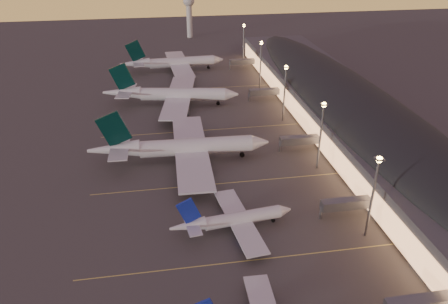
% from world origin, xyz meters
% --- Properties ---
extents(ground, '(700.00, 700.00, 0.00)m').
position_xyz_m(ground, '(0.00, 0.00, 0.00)').
color(ground, '#3D3A38').
extents(airliner_narrow_north, '(37.11, 33.37, 13.25)m').
position_xyz_m(airliner_narrow_north, '(-1.40, 9.18, 3.42)').
color(airliner_narrow_north, silver).
rests_on(airliner_narrow_north, ground).
extents(airliner_wide_near, '(67.82, 61.65, 21.73)m').
position_xyz_m(airliner_wide_near, '(-13.00, 53.89, 5.60)').
color(airliner_wide_near, silver).
rests_on(airliner_wide_near, ground).
extents(airliner_wide_mid, '(66.93, 61.72, 21.47)m').
position_xyz_m(airliner_wide_mid, '(-13.25, 112.90, 5.53)').
color(airliner_wide_mid, silver).
rests_on(airliner_wide_mid, ground).
extents(airliner_wide_far, '(63.25, 57.67, 20.24)m').
position_xyz_m(airliner_wide_far, '(-8.79, 170.18, 5.21)').
color(airliner_wide_far, silver).
rests_on(airliner_wide_far, ground).
extents(terminal_building, '(56.35, 255.00, 17.46)m').
position_xyz_m(terminal_building, '(61.84, 72.47, 8.78)').
color(terminal_building, '#47474C').
rests_on(terminal_building, ground).
extents(light_masts, '(2.20, 217.20, 25.90)m').
position_xyz_m(light_masts, '(36.00, 65.00, 17.55)').
color(light_masts, slate).
rests_on(light_masts, ground).
extents(radar_tower, '(9.00, 9.00, 32.50)m').
position_xyz_m(radar_tower, '(10.00, 260.00, 21.87)').
color(radar_tower, silver).
rests_on(radar_tower, ground).
extents(lane_markings, '(90.00, 180.36, 0.00)m').
position_xyz_m(lane_markings, '(0.00, 40.00, 0.01)').
color(lane_markings, '#D8C659').
rests_on(lane_markings, ground).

